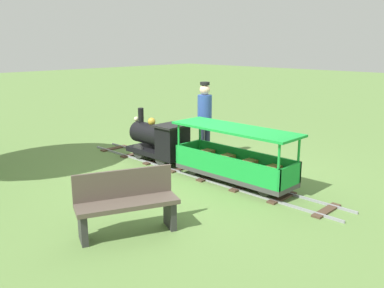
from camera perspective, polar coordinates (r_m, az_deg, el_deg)
name	(u,v)px	position (r m, az deg, el deg)	size (l,w,h in m)	color
ground_plane	(201,175)	(7.83, 1.28, -4.21)	(60.00, 60.00, 0.00)	#608442
track	(196,172)	(7.91, 0.59, -3.89)	(0.67, 6.05, 0.04)	gray
locomotive	(159,139)	(8.51, -4.51, 0.63)	(0.63, 1.45, 1.03)	black
passenger_car	(234,161)	(7.22, 5.77, -2.31)	(0.73, 2.35, 0.97)	#3F3F3F
conductor_person	(205,114)	(8.78, 1.75, 4.19)	(0.30, 0.30, 1.62)	#282D47
park_bench	(127,203)	(5.45, -8.98, -7.95)	(1.35, 0.88, 0.82)	brown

